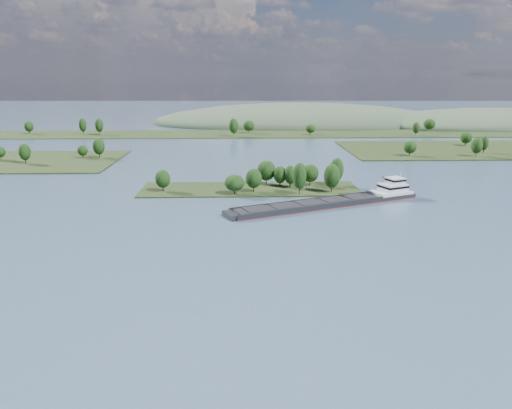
{
  "coord_description": "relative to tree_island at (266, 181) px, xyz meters",
  "views": [
    {
      "loc": [
        -4.16,
        -44.56,
        51.68
      ],
      "look_at": [
        1.29,
        130.0,
        6.0
      ],
      "focal_mm": 35.0,
      "sensor_mm": 36.0,
      "label": 1
    }
  ],
  "objects": [
    {
      "name": "ground",
      "position": [
        -7.51,
        -59.1,
        -4.05
      ],
      "size": [
        1800.0,
        1800.0,
        0.0
      ],
      "primitive_type": "plane",
      "color": "#3D526B",
      "rests_on": "ground"
    },
    {
      "name": "hill_east",
      "position": [
        252.49,
        290.9,
        -4.05
      ],
      "size": [
        260.0,
        140.0,
        36.0
      ],
      "primitive_type": "ellipsoid",
      "color": "#3B4E36",
      "rests_on": "ground"
    },
    {
      "name": "hill_west",
      "position": [
        52.49,
        320.9,
        -4.05
      ],
      "size": [
        320.0,
        160.0,
        44.0
      ],
      "primitive_type": "ellipsoid",
      "color": "#3B4E36",
      "rests_on": "ground"
    },
    {
      "name": "cargo_barge",
      "position": [
        28.19,
        -26.48,
        -2.58
      ],
      "size": [
        83.07,
        43.78,
        11.66
      ],
      "color": "black",
      "rests_on": "ground"
    },
    {
      "name": "back_shoreline",
      "position": [
        0.36,
        220.66,
        -3.32
      ],
      "size": [
        900.0,
        60.0,
        16.42
      ],
      "color": "#212F15",
      "rests_on": "ground"
    },
    {
      "name": "tree_island",
      "position": [
        0.0,
        0.0,
        0.0
      ],
      "size": [
        100.0,
        30.33,
        15.3
      ],
      "color": "#212F15",
      "rests_on": "ground"
    }
  ]
}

